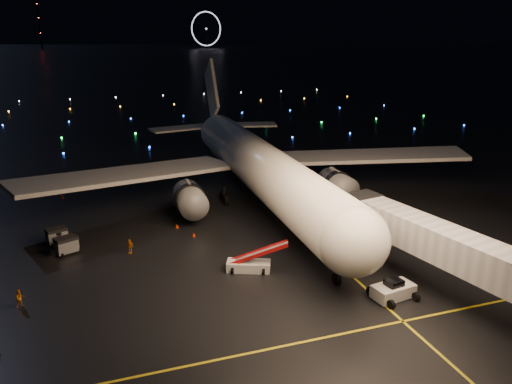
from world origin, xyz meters
The scene contains 19 objects.
ground centered at (0.00, 300.00, 0.00)m, with size 2000.00×2000.00×0.00m, color black.
lane_centre centered at (12.00, 15.00, 0.01)m, with size 0.25×80.00×0.02m, color gold.
lane_cross centered at (-5.00, -10.00, 0.01)m, with size 60.00×0.25×0.02m, color gold.
airliner centered at (10.60, 25.02, 9.02)m, with size 63.69×60.51×18.05m, color white, non-canonical shape.
pushback_tug centered at (13.38, -6.43, 0.90)m, with size 3.76×1.97×1.79m, color silver.
belt_loader centered at (2.89, 2.83, 1.53)m, with size 6.30×1.72×3.06m, color silver, non-canonical shape.
crew_b centered at (-17.83, 2.63, 0.81)m, with size 0.79×0.61×1.62m, color orange.
crew_c centered at (-7.86, 10.80, 0.80)m, with size 0.94×0.39×1.61m, color orange.
safety_cone_0 centered at (-0.45, 13.17, 0.23)m, with size 0.41×0.41×0.47m, color #EB2F00.
safety_cone_1 centered at (-0.53, 24.68, 0.24)m, with size 0.42×0.42×0.48m, color #EB2F00.
safety_cone_2 centered at (-1.84, 16.43, 0.24)m, with size 0.43×0.43×0.48m, color #EB2F00.
safety_cone_3 centered at (-15.27, 33.00, 0.27)m, with size 0.48×0.48×0.55m, color #EB2F00.
ferris_wheel centered at (170.00, 720.00, 26.00)m, with size 50.00×4.00×52.00m, color black, non-canonical shape.
radio_mast centered at (-60.00, 740.00, 32.00)m, with size 1.80×1.80×64.00m, color black.
taxiway_lights centered at (0.00, 106.00, 0.18)m, with size 164.00×92.00×0.36m, color black, non-canonical shape.
baggage_cart_0 centered at (-13.92, 13.47, 0.75)m, with size 1.78×1.24×1.51m, color gray.
baggage_cart_1 centered at (-15.47, 16.06, 0.75)m, with size 1.76×1.23×1.50m, color gray.
baggage_cart_2 centered at (-14.31, 12.94, 0.91)m, with size 2.15×1.50×1.83m, color gray.
baggage_cart_3 centered at (-15.33, 16.11, 0.90)m, with size 2.13×1.49×1.81m, color gray.
Camera 1 is at (-10.87, -39.83, 22.53)m, focal length 35.00 mm.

